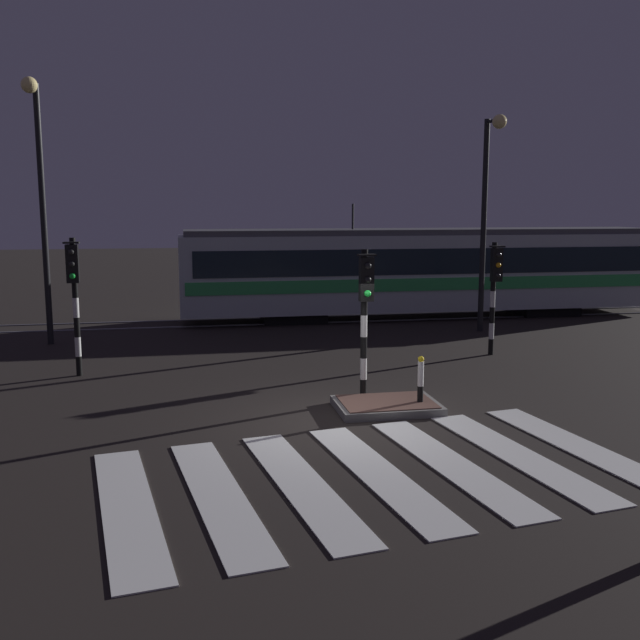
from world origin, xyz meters
name	(u,v)px	position (x,y,z in m)	size (l,w,h in m)	color
ground_plane	(340,422)	(0.00, 0.00, 0.00)	(120.00, 120.00, 0.00)	black
rail_near	(269,324)	(0.00, 11.54, 0.01)	(80.00, 0.12, 0.03)	#59595E
rail_far	(264,318)	(0.00, 12.97, 0.01)	(80.00, 0.12, 0.03)	#59595E
crosswalk_zebra	(379,473)	(0.00, -2.73, 0.01)	(8.73, 5.74, 0.02)	silver
traffic_island	(387,405)	(1.10, 0.63, 0.09)	(2.04, 1.46, 0.18)	slate
traffic_light_corner_far_left	(74,286)	(-5.39, 4.78, 2.19)	(0.36, 0.42, 3.32)	black
traffic_light_median_centre	(365,302)	(0.81, 1.32, 2.10)	(0.36, 0.42, 3.18)	black
traffic_light_corner_far_right	(495,281)	(5.43, 5.23, 2.04)	(0.36, 0.42, 3.10)	black
street_lamp_trackside_right	(488,197)	(6.68, 8.70, 4.35)	(0.44, 1.21, 6.81)	black
street_lamp_trackside_left	(40,182)	(-6.79, 9.01, 4.73)	(0.44, 1.21, 7.51)	black
tram	(422,270)	(5.78, 12.25, 1.75)	(17.72, 2.58, 4.15)	#B2BCC1
bollard_island_edge	(420,383)	(1.74, 0.47, 0.56)	(0.12, 0.12, 1.11)	black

